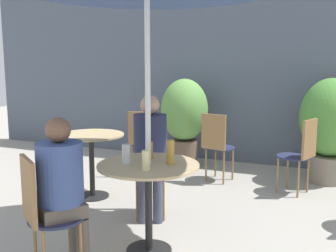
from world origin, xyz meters
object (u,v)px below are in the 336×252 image
cafe_table_near (148,181)px  potted_plant_1 (330,124)px  bistro_chair_2 (142,137)px  beer_glass_1 (170,152)px  bistro_chair_5 (302,150)px  beer_glass_0 (146,160)px  beer_glass_2 (149,150)px  seated_person_0 (150,147)px  bistro_chair_1 (42,208)px  bistro_chair_3 (217,141)px  bistro_chair_0 (151,162)px  beer_glass_3 (126,154)px  cafe_table_far (91,148)px  potted_plant_0 (184,115)px  seated_person_1 (62,183)px

cafe_table_near → potted_plant_1: bearing=64.1°
bistro_chair_2 → beer_glass_1: (1.23, -1.89, 0.30)m
bistro_chair_5 → potted_plant_1: potted_plant_1 is taller
beer_glass_0 → beer_glass_2: beer_glass_0 is taller
seated_person_0 → beer_glass_0: (0.35, -0.80, 0.08)m
bistro_chair_1 → bistro_chair_3: (0.45, 2.77, 0.00)m
bistro_chair_1 → bistro_chair_3: same height
bistro_chair_0 → bistro_chair_3: size_ratio=1.00×
beer_glass_1 → beer_glass_3: beer_glass_1 is taller
cafe_table_near → beer_glass_3: 0.29m
cafe_table_far → bistro_chair_5: bistro_chair_5 is taller
bistro_chair_2 → bistro_chair_3: bearing=167.2°
bistro_chair_1 → beer_glass_1: size_ratio=4.63×
cafe_table_far → potted_plant_0: size_ratio=0.57×
bistro_chair_3 → bistro_chair_5: bearing=-172.0°
cafe_table_near → seated_person_0: bearing=114.6°
bistro_chair_3 → cafe_table_far: bearing=56.2°
seated_person_1 → beer_glass_3: (0.23, 0.51, 0.12)m
seated_person_0 → seated_person_1: seated_person_0 is taller
bistro_chair_1 → seated_person_0: 1.35m
potted_plant_0 → beer_glass_2: bearing=-75.7°
seated_person_1 → bistro_chair_1: bearing=90.0°
bistro_chair_2 → beer_glass_1: beer_glass_1 is taller
beer_glass_3 → potted_plant_1: potted_plant_1 is taller
cafe_table_near → cafe_table_far: (-1.20, 0.96, -0.02)m
seated_person_1 → potted_plant_0: potted_plant_0 is taller
bistro_chair_1 → bistro_chair_5: bearing=-83.9°
cafe_table_far → bistro_chair_2: bistro_chair_2 is taller
bistro_chair_5 → beer_glass_1: size_ratio=4.63×
beer_glass_0 → beer_glass_3: 0.26m
cafe_table_far → beer_glass_0: 1.70m
bistro_chair_1 → beer_glass_3: (0.32, 0.63, 0.28)m
cafe_table_far → seated_person_1: (0.80, -1.52, 0.12)m
beer_glass_3 → potted_plant_1: bearing=61.7°
bistro_chair_3 → seated_person_1: 2.68m
beer_glass_0 → potted_plant_1: size_ratio=0.11×
bistro_chair_3 → seated_person_1: bearing=94.3°
cafe_table_far → bistro_chair_0: size_ratio=0.83×
bistro_chair_1 → potted_plant_0: bearing=-50.8°
seated_person_0 → seated_person_1: (-0.11, -1.20, -0.04)m
beer_glass_0 → bistro_chair_5: bearing=66.2°
cafe_table_near → beer_glass_1: bearing=21.6°
bistro_chair_2 → bistro_chair_0: bearing=101.5°
beer_glass_2 → beer_glass_1: bearing=-22.5°
seated_person_0 → potted_plant_0: bearing=77.0°
cafe_table_near → beer_glass_1: 0.30m
bistro_chair_3 → beer_glass_1: 2.04m
bistro_chair_1 → bistro_chair_5: 3.08m
beer_glass_2 → seated_person_1: bearing=-114.5°
beer_glass_2 → potted_plant_1: 2.87m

